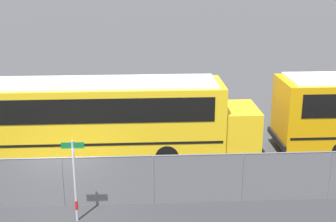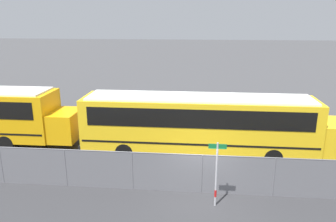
{
  "view_description": "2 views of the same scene",
  "coord_description": "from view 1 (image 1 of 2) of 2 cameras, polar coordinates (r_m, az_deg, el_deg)",
  "views": [
    {
      "loc": [
        2.69,
        -14.29,
        7.82
      ],
      "look_at": [
        3.76,
        4.36,
        1.93
      ],
      "focal_mm": 50.0,
      "sensor_mm": 36.0,
      "label": 1
    },
    {
      "loc": [
        -0.2,
        -12.78,
        7.35
      ],
      "look_at": [
        -1.93,
        4.91,
        2.23
      ],
      "focal_mm": 35.0,
      "sensor_mm": 36.0,
      "label": 2
    }
  ],
  "objects": [
    {
      "name": "ground_plane",
      "position": [
        16.5,
        -12.5,
        -11.23
      ],
      "size": [
        200.0,
        200.0,
        0.0
      ],
      "primitive_type": "plane",
      "color": "#424244"
    },
    {
      "name": "fence",
      "position": [
        16.09,
        -12.71,
        -8.38
      ],
      "size": [
        114.59,
        0.07,
        1.78
      ],
      "color": "#9EA0A5",
      "rests_on": "ground_plane"
    },
    {
      "name": "school_bus_3",
      "position": [
        19.5,
        -10.8,
        -0.33
      ],
      "size": [
        14.03,
        2.56,
        3.3
      ],
      "color": "yellow",
      "rests_on": "ground_plane"
    },
    {
      "name": "street_sign",
      "position": [
        14.91,
        -11.29,
        -8.15
      ],
      "size": [
        0.7,
        0.09,
        2.72
      ],
      "color": "#B7B7BC",
      "rests_on": "ground_plane"
    }
  ]
}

